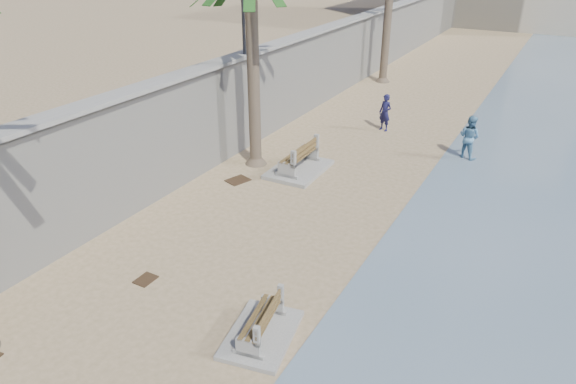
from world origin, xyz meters
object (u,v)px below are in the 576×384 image
at_px(bench_far, 299,159).
at_px(person_a, 385,110).
at_px(person_b, 470,135).
at_px(bench_near, 261,323).

distance_m(bench_far, person_a, 5.73).
relative_size(person_a, person_b, 0.99).
relative_size(bench_far, person_b, 1.37).
relative_size(bench_near, person_b, 1.15).
relative_size(bench_near, person_a, 1.16).
height_order(person_a, person_b, person_b).
bearing_deg(person_b, bench_far, 61.07).
xyz_separation_m(bench_far, person_a, (1.18, 5.59, 0.45)).
xyz_separation_m(bench_near, person_b, (1.67, 12.01, 0.56)).
bearing_deg(person_a, bench_near, -61.33).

